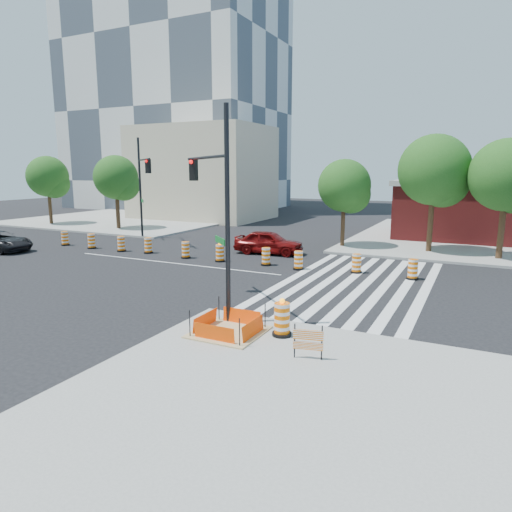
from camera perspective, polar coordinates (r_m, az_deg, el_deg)
The scene contains 29 objects.
ground at distance 27.30m, azimuth -10.47°, elevation -0.86°, with size 120.00×120.00×0.00m, color black.
sidewalk_ne at distance 39.74m, azimuth 28.85°, elevation 1.70°, with size 22.00×22.00×0.15m, color gray.
sidewalk_nw at distance 52.36m, azimuth -14.50°, elevation 4.58°, with size 22.00×22.00×0.15m, color gray.
crosswalk_east at distance 22.62m, azimuth 12.40°, elevation -3.34°, with size 6.75×13.50×0.01m.
lane_centerline at distance 27.30m, azimuth -10.47°, elevation -0.85°, with size 14.00×0.12×0.01m, color silver.
excavation_pit at distance 15.17m, azimuth -3.45°, elevation -9.30°, with size 2.20×2.20×0.90m.
tower_nw at distance 70.46m, azimuth -10.19°, elevation 24.66°, with size 28.00×18.00×45.00m, color silver.
brick_storefront at distance 39.50m, azimuth 29.15°, elevation 4.91°, with size 16.50×8.50×4.60m.
beige_midrise at distance 51.67m, azimuth -6.68°, elevation 10.24°, with size 14.00×10.00×10.00m, color #C3B595.
red_coupe at distance 29.64m, azimuth 1.60°, elevation 1.73°, with size 1.81×4.49×1.53m, color #600808.
signal_pole_se at distance 16.84m, azimuth -5.22°, elevation 7.71°, with size 4.20×3.86×7.38m.
signal_pole_nw at distance 35.82m, azimuth -14.01°, elevation 9.35°, with size 4.38×4.03×7.70m.
pit_drum at distance 14.79m, azimuth 3.26°, elevation -8.01°, with size 0.63×0.63×1.25m.
barricade at distance 13.12m, azimuth 6.54°, elevation -10.40°, with size 0.84×0.24×1.01m.
tree_north_a at distance 49.32m, azimuth -24.52°, elevation 8.76°, with size 3.95×3.95×6.71m.
tree_north_b at distance 43.23m, azimuth -17.01°, elevation 9.07°, with size 3.96×3.93×6.68m.
tree_north_c at distance 32.28m, azimuth 11.05°, elevation 8.26°, with size 3.61×3.61×6.13m.
tree_north_d at distance 31.62m, azimuth 21.45°, elevation 9.52°, with size 4.49×4.49×7.64m.
tree_north_e at distance 30.77m, azimuth 28.91°, elevation 8.39°, with size 4.25×4.25×7.23m.
median_drum_0 at distance 35.79m, azimuth -22.77°, elevation 2.00°, with size 0.60×0.60×1.02m.
median_drum_1 at distance 33.69m, azimuth -19.87°, elevation 1.69°, with size 0.60×0.60×1.02m.
median_drum_2 at distance 31.85m, azimuth -16.49°, elevation 1.40°, with size 0.60×0.60×1.02m.
median_drum_3 at distance 30.72m, azimuth -13.32°, elevation 1.22°, with size 0.60×0.60×1.02m.
median_drum_4 at distance 28.55m, azimuth -8.79°, elevation 0.68°, with size 0.60×0.60×1.02m.
median_drum_5 at distance 27.26m, azimuth -4.54°, elevation 0.31°, with size 0.60×0.60×1.18m.
median_drum_6 at distance 26.11m, azimuth 1.26°, elevation -0.14°, with size 0.60×0.60×1.02m.
median_drum_7 at distance 25.11m, azimuth 5.33°, elevation -0.63°, with size 0.60×0.60×1.02m.
median_drum_8 at distance 24.76m, azimuth 12.45°, elevation -1.00°, with size 0.60×0.60×1.02m.
median_drum_9 at distance 24.07m, azimuth 19.00°, elevation -1.67°, with size 0.60×0.60×1.02m.
Camera 1 is at (16.13, -21.34, 5.43)m, focal length 32.00 mm.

